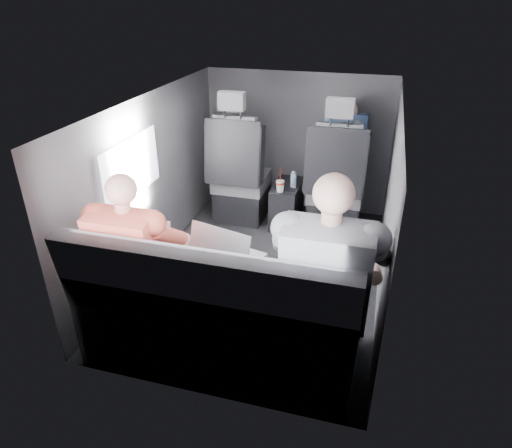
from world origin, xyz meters
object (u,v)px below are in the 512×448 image
(water_bottle, at_px, (294,180))
(laptop_white, at_px, (154,240))
(passenger_rear_left, at_px, (141,259))
(center_console, at_px, (286,204))
(front_seat_right, at_px, (335,191))
(laptop_black, at_px, (330,267))
(passenger_rear_right, at_px, (328,281))
(laptop_silver, at_px, (225,254))
(soda_cup, at_px, (280,186))
(passenger_front_right, at_px, (344,146))
(front_seat_left, at_px, (240,181))
(rear_bench, at_px, (216,324))

(water_bottle, xyz_separation_m, laptop_white, (-0.57, -1.59, 0.16))
(laptop_white, bearing_deg, passenger_rear_left, -86.32)
(center_console, relative_size, water_bottle, 3.08)
(front_seat_right, relative_size, laptop_white, 4.02)
(laptop_black, relative_size, passenger_rear_right, 0.26)
(laptop_white, xyz_separation_m, passenger_rear_left, (0.01, -0.20, -0.02))
(laptop_silver, xyz_separation_m, laptop_black, (0.61, 0.05, -0.01))
(water_bottle, distance_m, laptop_black, 1.70)
(soda_cup, relative_size, water_bottle, 1.47)
(laptop_silver, distance_m, passenger_front_right, 1.99)
(center_console, bearing_deg, soda_cup, -98.36)
(front_seat_right, bearing_deg, laptop_silver, -105.59)
(laptop_white, bearing_deg, front_seat_left, 88.20)
(rear_bench, xyz_separation_m, laptop_silver, (-0.01, 0.24, 0.33))
(soda_cup, relative_size, laptop_black, 0.67)
(front_seat_left, bearing_deg, laptop_black, -57.08)
(rear_bench, bearing_deg, center_console, 90.00)
(front_seat_right, distance_m, center_console, 0.49)
(front_seat_left, distance_m, passenger_rear_right, 2.11)
(rear_bench, relative_size, passenger_front_right, 2.20)
(center_console, distance_m, water_bottle, 0.29)
(front_seat_left, bearing_deg, soda_cup, -18.43)
(laptop_white, bearing_deg, soda_cup, 72.11)
(laptop_silver, height_order, passenger_front_right, passenger_front_right)
(center_console, xyz_separation_m, passenger_rear_right, (0.61, -1.85, 0.46))
(soda_cup, bearing_deg, center_console, 81.64)
(front_seat_right, relative_size, passenger_front_right, 1.74)
(front_seat_left, xyz_separation_m, passenger_rear_right, (1.06, -1.81, 0.26))
(laptop_black, bearing_deg, laptop_white, 179.48)
(center_console, bearing_deg, water_bottle, -38.99)
(passenger_front_right, bearing_deg, front_seat_right, -94.84)
(front_seat_left, bearing_deg, passenger_rear_right, -59.66)
(passenger_rear_right, bearing_deg, laptop_white, 169.86)
(water_bottle, bearing_deg, front_seat_left, 178.19)
(rear_bench, distance_m, laptop_silver, 0.41)
(rear_bench, bearing_deg, passenger_front_right, 77.68)
(center_console, height_order, soda_cup, soda_cup)
(front_seat_left, relative_size, laptop_white, 4.02)
(rear_bench, xyz_separation_m, soda_cup, (-0.03, 1.76, 0.15))
(laptop_white, height_order, passenger_rear_right, passenger_rear_right)
(passenger_front_right, bearing_deg, rear_bench, -102.32)
(soda_cup, bearing_deg, laptop_black, -67.08)
(front_seat_left, relative_size, passenger_rear_right, 0.97)
(laptop_black, bearing_deg, passenger_rear_left, -170.25)
(center_console, height_order, rear_bench, rear_bench)
(center_console, bearing_deg, passenger_front_right, 24.80)
(water_bottle, relative_size, passenger_rear_left, 0.13)
(front_seat_right, distance_m, water_bottle, 0.39)
(laptop_silver, bearing_deg, passenger_rear_right, -12.89)
(center_console, relative_size, laptop_black, 1.40)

